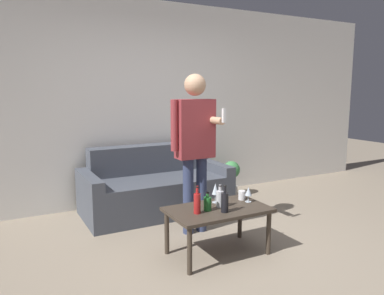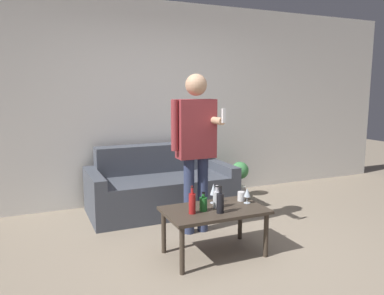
{
  "view_description": "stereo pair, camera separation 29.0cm",
  "coord_description": "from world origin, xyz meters",
  "px_view_note": "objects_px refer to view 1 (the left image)",
  "views": [
    {
      "loc": [
        -1.86,
        -2.55,
        1.54
      ],
      "look_at": [
        -0.1,
        0.75,
        0.95
      ],
      "focal_mm": 35.0,
      "sensor_mm": 36.0,
      "label": 1
    },
    {
      "loc": [
        -1.6,
        -2.68,
        1.54
      ],
      "look_at": [
        -0.1,
        0.75,
        0.95
      ],
      "focal_mm": 35.0,
      "sensor_mm": 36.0,
      "label": 2
    }
  ],
  "objects_px": {
    "person_standing_front": "(195,140)",
    "bottle_orange": "(220,198)",
    "couch": "(155,188)",
    "coffee_table": "(218,214)"
  },
  "relations": [
    {
      "from": "bottle_orange",
      "to": "person_standing_front",
      "type": "relative_size",
      "value": 0.13
    },
    {
      "from": "person_standing_front",
      "to": "bottle_orange",
      "type": "bearing_deg",
      "value": -93.9
    },
    {
      "from": "coffee_table",
      "to": "person_standing_front",
      "type": "relative_size",
      "value": 0.55
    },
    {
      "from": "coffee_table",
      "to": "bottle_orange",
      "type": "distance_m",
      "value": 0.14
    },
    {
      "from": "couch",
      "to": "coffee_table",
      "type": "xyz_separation_m",
      "value": [
        0.03,
        -1.46,
        0.1
      ]
    },
    {
      "from": "coffee_table",
      "to": "person_standing_front",
      "type": "xyz_separation_m",
      "value": [
        0.07,
        0.58,
        0.61
      ]
    },
    {
      "from": "couch",
      "to": "coffee_table",
      "type": "distance_m",
      "value": 1.46
    },
    {
      "from": "couch",
      "to": "person_standing_front",
      "type": "xyz_separation_m",
      "value": [
        0.1,
        -0.87,
        0.71
      ]
    },
    {
      "from": "couch",
      "to": "person_standing_front",
      "type": "distance_m",
      "value": 1.13
    },
    {
      "from": "bottle_orange",
      "to": "person_standing_front",
      "type": "height_order",
      "value": "person_standing_front"
    }
  ]
}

